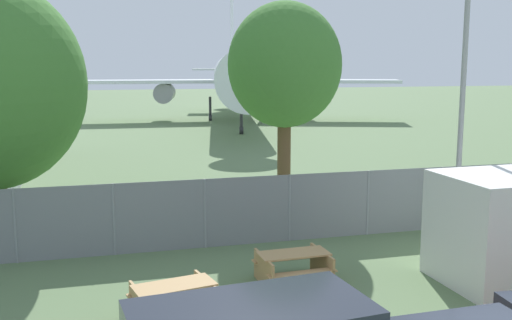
% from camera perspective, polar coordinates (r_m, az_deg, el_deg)
% --- Properties ---
extents(perimeter_fence, '(56.07, 0.07, 2.02)m').
position_cam_1_polar(perimeter_fence, '(17.88, 3.19, -4.58)').
color(perimeter_fence, gray).
rests_on(perimeter_fence, ground).
extents(airplane, '(30.51, 38.40, 12.30)m').
position_cam_1_polar(airplane, '(55.01, -1.89, 8.04)').
color(airplane, white).
rests_on(airplane, ground).
extents(picnic_bench_near_cabin, '(1.75, 1.46, 0.76)m').
position_cam_1_polar(picnic_bench_near_cabin, '(14.67, 3.58, -9.87)').
color(picnic_bench_near_cabin, tan).
rests_on(picnic_bench_near_cabin, ground).
extents(picnic_bench_open_grass, '(1.92, 1.71, 0.76)m').
position_cam_1_polar(picnic_bench_open_grass, '(12.79, -7.79, -12.88)').
color(picnic_bench_open_grass, tan).
rests_on(picnic_bench_open_grass, ground).
extents(tree_near_hangar, '(3.85, 3.85, 7.33)m').
position_cam_1_polar(tree_near_hangar, '(20.44, 2.75, 8.92)').
color(tree_near_hangar, brown).
rests_on(tree_near_hangar, ground).
extents(light_mast, '(0.44, 0.44, 9.23)m').
position_cam_1_polar(light_mast, '(18.96, 19.27, 9.47)').
color(light_mast, '#99999E').
rests_on(light_mast, ground).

